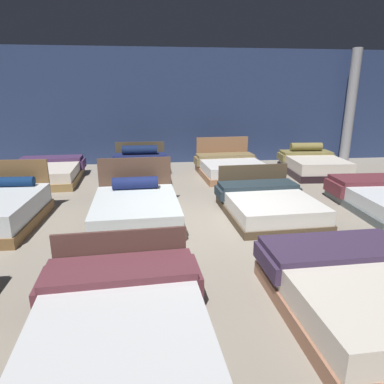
{
  "coord_description": "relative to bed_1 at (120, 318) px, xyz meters",
  "views": [
    {
      "loc": [
        -0.88,
        -5.46,
        2.25
      ],
      "look_at": [
        -0.18,
        0.35,
        0.51
      ],
      "focal_mm": 31.99,
      "sensor_mm": 36.0,
      "label": 1
    }
  ],
  "objects": [
    {
      "name": "showroom_back_wall",
      "position": [
        1.22,
        8.19,
        1.55
      ],
      "size": [
        18.0,
        0.06,
        3.5
      ],
      "primitive_type": "cube",
      "color": "navy",
      "rests_on": "ground_plane"
    },
    {
      "name": "bed_6",
      "position": [
        2.47,
        3.04,
        0.02
      ],
      "size": [
        1.69,
        2.04,
        0.78
      ],
      "rotation": [
        0.0,
        0.0,
        0.04
      ],
      "color": "brown",
      "rests_on": "ground_plane"
    },
    {
      "name": "bed_10",
      "position": [
        2.48,
        6.16,
        0.04
      ],
      "size": [
        1.79,
        2.05,
        0.95
      ],
      "rotation": [
        0.0,
        0.0,
        0.06
      ],
      "color": "#996A4A",
      "rests_on": "ground_plane"
    },
    {
      "name": "support_pillar",
      "position": [
        6.66,
        7.66,
        1.55
      ],
      "size": [
        0.31,
        0.31,
        3.5
      ],
      "primitive_type": "cylinder",
      "color": "#99999E",
      "rests_on": "ground_plane"
    },
    {
      "name": "bed_9",
      "position": [
        0.03,
        6.06,
        0.08
      ],
      "size": [
        1.52,
        1.99,
        0.86
      ],
      "rotation": [
        0.0,
        0.0,
        -0.0
      ],
      "color": "brown",
      "rests_on": "ground_plane"
    },
    {
      "name": "bed_11",
      "position": [
        4.82,
        6.1,
        0.07
      ],
      "size": [
        1.6,
        2.03,
        0.79
      ],
      "rotation": [
        0.0,
        0.0,
        -0.06
      ],
      "color": "black",
      "rests_on": "ground_plane"
    },
    {
      "name": "bed_8",
      "position": [
        -2.34,
        6.12,
        0.03
      ],
      "size": [
        1.75,
        2.15,
        0.52
      ],
      "rotation": [
        0.0,
        0.0,
        0.04
      ],
      "color": "olive",
      "rests_on": "ground_plane"
    },
    {
      "name": "bed_1",
      "position": [
        0.0,
        0.0,
        0.0
      ],
      "size": [
        1.78,
        2.09,
        0.71
      ],
      "rotation": [
        0.0,
        0.0,
        0.05
      ],
      "color": "brown",
      "rests_on": "ground_plane"
    },
    {
      "name": "bed_5",
      "position": [
        0.03,
        3.1,
        0.03
      ],
      "size": [
        1.62,
        2.06,
        0.97
      ],
      "rotation": [
        0.0,
        0.0,
        0.04
      ],
      "color": "brown",
      "rests_on": "ground_plane"
    },
    {
      "name": "ground_plane",
      "position": [
        1.22,
        2.66,
        -0.21
      ],
      "size": [
        18.0,
        18.0,
        0.02
      ],
      "primitive_type": "cube",
      "color": "gray"
    },
    {
      "name": "bed_2",
      "position": [
        2.46,
        0.05,
        0.05
      ],
      "size": [
        1.75,
        2.03,
        0.53
      ],
      "rotation": [
        0.0,
        0.0,
        0.02
      ],
      "color": "#9A6A51",
      "rests_on": "ground_plane"
    }
  ]
}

